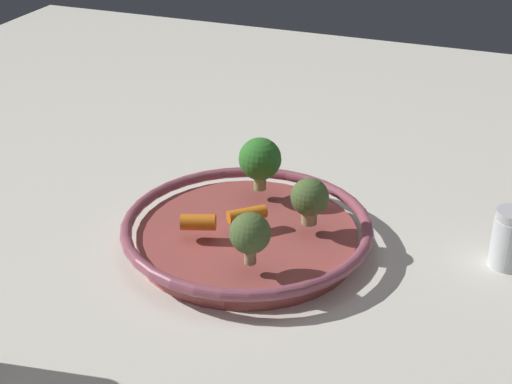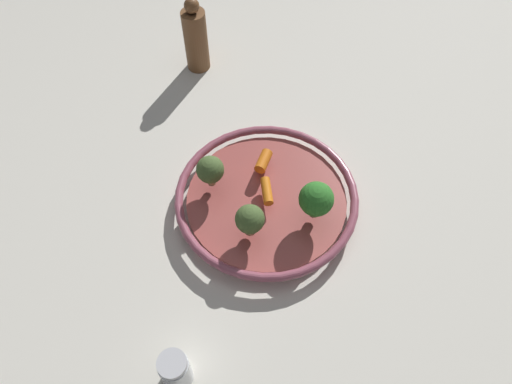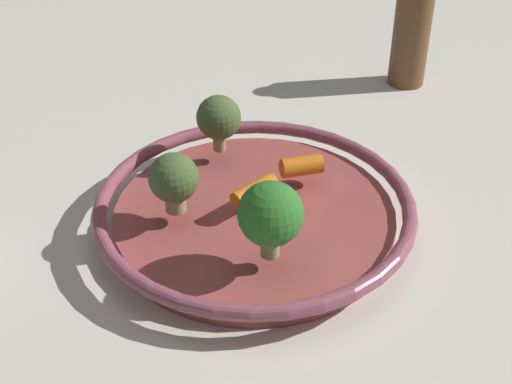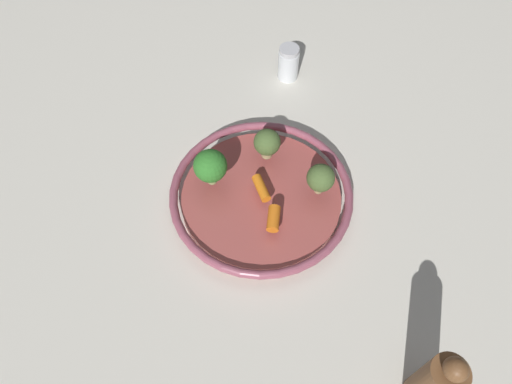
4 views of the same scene
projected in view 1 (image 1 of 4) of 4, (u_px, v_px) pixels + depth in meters
ground_plane at (247, 246)px, 0.98m from camera, size 1.88×1.88×0.00m
serving_bowl at (247, 232)px, 0.97m from camera, size 0.32×0.32×0.04m
baby_carrot_back at (198, 222)px, 0.94m from camera, size 0.05×0.03×0.02m
baby_carrot_left at (245, 213)px, 0.97m from camera, size 0.05×0.05×0.02m
broccoli_floret_large at (310, 198)px, 0.94m from camera, size 0.05×0.05×0.06m
broccoli_floret_edge at (250, 234)px, 0.86m from camera, size 0.05×0.05×0.06m
broccoli_floret_mid at (260, 160)px, 1.02m from camera, size 0.06×0.06×0.07m
salt_shaker at (509, 239)px, 0.93m from camera, size 0.04×0.04×0.07m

